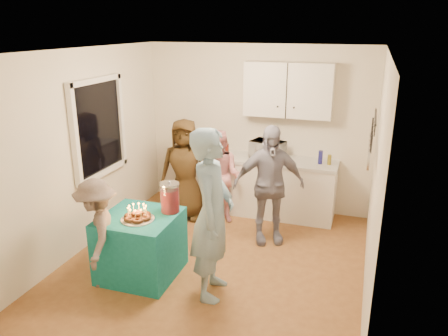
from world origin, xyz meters
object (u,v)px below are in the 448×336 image
(party_table, at_px, (141,245))
(woman_back_right, at_px, (269,185))
(man_birthday, at_px, (212,215))
(microwave, at_px, (267,150))
(woman_back_left, at_px, (185,170))
(counter, at_px, (263,187))
(child_near_left, at_px, (98,233))
(punch_jar, at_px, (170,198))
(woman_back_center, at_px, (220,177))

(party_table, bearing_deg, woman_back_right, 47.07)
(man_birthday, height_order, woman_back_right, man_birthday)
(microwave, distance_m, woman_back_left, 1.29)
(microwave, bearing_deg, counter, -165.44)
(man_birthday, distance_m, child_near_left, 1.35)
(counter, bearing_deg, child_near_left, -117.05)
(party_table, height_order, woman_back_left, woman_back_left)
(microwave, distance_m, woman_back_right, 0.96)
(man_birthday, xyz_separation_m, child_near_left, (-1.29, -0.23, -0.31))
(counter, bearing_deg, punch_jar, -108.10)
(party_table, distance_m, woman_back_left, 1.74)
(punch_jar, xyz_separation_m, woman_back_center, (0.09, 1.51, -0.23))
(child_near_left, bearing_deg, woman_back_center, 131.09)
(woman_back_left, bearing_deg, counter, 17.44)
(woman_back_right, bearing_deg, punch_jar, -154.28)
(party_table, height_order, punch_jar, punch_jar)
(party_table, bearing_deg, woman_back_left, 95.03)
(man_birthday, height_order, woman_back_center, man_birthday)
(counter, height_order, man_birthday, man_birthday)
(man_birthday, bearing_deg, child_near_left, 92.23)
(party_table, distance_m, woman_back_right, 1.86)
(microwave, distance_m, party_table, 2.53)
(party_table, height_order, woman_back_right, woman_back_right)
(party_table, relative_size, child_near_left, 0.67)
(woman_back_left, bearing_deg, woman_back_right, -23.57)
(punch_jar, height_order, woman_back_left, woman_back_left)
(man_birthday, bearing_deg, party_table, 76.97)
(party_table, xyz_separation_m, punch_jar, (0.30, 0.23, 0.55))
(counter, relative_size, woman_back_left, 1.41)
(punch_jar, relative_size, child_near_left, 0.27)
(man_birthday, bearing_deg, counter, -8.14)
(woman_back_center, bearing_deg, microwave, 45.49)
(microwave, bearing_deg, party_table, -99.47)
(microwave, distance_m, man_birthday, 2.31)
(punch_jar, distance_m, man_birthday, 0.72)
(microwave, xyz_separation_m, punch_jar, (-0.70, -2.00, -0.12))
(counter, distance_m, child_near_left, 2.86)
(microwave, xyz_separation_m, woman_back_center, (-0.60, -0.49, -0.34))
(woman_back_left, distance_m, woman_back_center, 0.55)
(party_table, bearing_deg, microwave, 65.97)
(man_birthday, distance_m, woman_back_right, 1.44)
(microwave, xyz_separation_m, party_table, (-0.99, -2.23, -0.67))
(woman_back_center, height_order, woman_back_right, woman_back_right)
(party_table, bearing_deg, man_birthday, -5.12)
(microwave, relative_size, punch_jar, 1.45)
(woman_back_left, xyz_separation_m, woman_back_right, (1.38, -0.36, 0.04))
(microwave, height_order, woman_back_center, woman_back_center)
(party_table, height_order, man_birthday, man_birthday)
(microwave, relative_size, child_near_left, 0.39)
(punch_jar, distance_m, child_near_left, 0.89)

